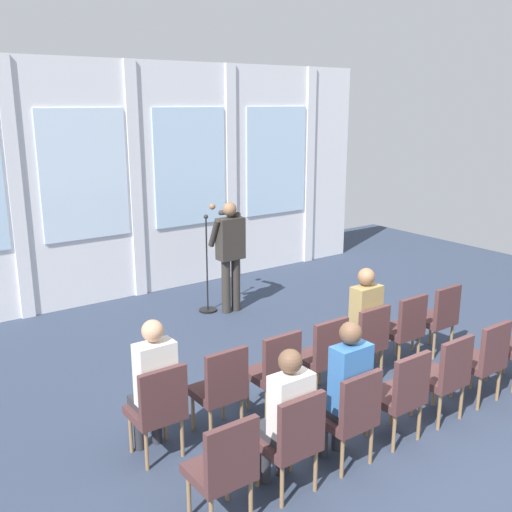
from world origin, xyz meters
TOP-DOWN VIEW (x-y plane):
  - ground_plane at (0.00, 0.00)m, footprint 15.13×15.13m
  - rear_partition at (0.05, 5.81)m, footprint 9.41×0.14m
  - speaker at (0.70, 4.17)m, footprint 0.51×0.69m
  - mic_stand at (0.40, 4.37)m, footprint 0.28×0.28m
  - chair_r0_c0 at (-2.01, 1.23)m, footprint 0.46×0.44m
  - audience_r0_c0 at (-2.01, 1.31)m, footprint 0.36×0.39m
  - chair_r0_c1 at (-1.34, 1.23)m, footprint 0.46×0.44m
  - chair_r0_c2 at (-0.67, 1.23)m, footprint 0.46×0.44m
  - chair_r0_c3 at (0.00, 1.23)m, footprint 0.46×0.44m
  - chair_r0_c4 at (0.67, 1.23)m, footprint 0.46×0.44m
  - audience_r0_c4 at (0.67, 1.31)m, footprint 0.36×0.39m
  - chair_r0_c5 at (1.34, 1.23)m, footprint 0.46×0.44m
  - chair_r0_c6 at (2.01, 1.23)m, footprint 0.46×0.44m
  - chair_r1_c0 at (-2.01, 0.13)m, footprint 0.46×0.44m
  - chair_r1_c1 at (-1.34, 0.13)m, footprint 0.46×0.44m
  - audience_r1_c1 at (-1.34, 0.21)m, footprint 0.36×0.39m
  - chair_r1_c2 at (-0.67, 0.13)m, footprint 0.46×0.44m
  - audience_r1_c2 at (-0.67, 0.21)m, footprint 0.36×0.39m
  - chair_r1_c3 at (0.00, 0.13)m, footprint 0.46×0.44m
  - chair_r1_c4 at (0.67, 0.13)m, footprint 0.46×0.44m
  - chair_r1_c5 at (1.34, 0.13)m, footprint 0.46×0.44m

SIDE VIEW (x-z plane):
  - ground_plane at x=0.00m, z-range 0.00..0.00m
  - mic_stand at x=0.40m, z-range -0.44..1.11m
  - chair_r0_c0 at x=-2.01m, z-range 0.06..1.00m
  - chair_r0_c1 at x=-1.34m, z-range 0.06..1.00m
  - chair_r0_c2 at x=-0.67m, z-range 0.06..1.00m
  - chair_r0_c3 at x=0.00m, z-range 0.06..1.00m
  - chair_r0_c4 at x=0.67m, z-range 0.06..1.00m
  - chair_r0_c5 at x=1.34m, z-range 0.06..1.00m
  - chair_r0_c6 at x=2.01m, z-range 0.06..1.00m
  - chair_r1_c0 at x=-2.01m, z-range 0.06..1.00m
  - chair_r1_c1 at x=-1.34m, z-range 0.06..1.00m
  - chair_r1_c2 at x=-0.67m, z-range 0.06..1.00m
  - chair_r1_c3 at x=0.00m, z-range 0.06..1.00m
  - chair_r1_c4 at x=0.67m, z-range 0.06..1.00m
  - chair_r1_c5 at x=1.34m, z-range 0.06..1.00m
  - audience_r1_c1 at x=-1.34m, z-range 0.07..1.37m
  - audience_r0_c0 at x=-2.01m, z-range 0.07..1.43m
  - audience_r1_c2 at x=-0.67m, z-range 0.07..1.45m
  - audience_r0_c4 at x=0.67m, z-range 0.07..1.45m
  - speaker at x=0.70m, z-range 0.14..1.89m
  - rear_partition at x=0.05m, z-range 0.02..3.88m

